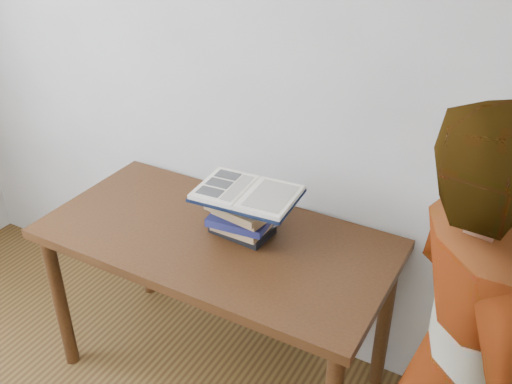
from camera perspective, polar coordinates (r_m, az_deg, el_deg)
The scene contains 4 objects.
desk at distance 2.32m, azimuth -3.99°, elevation -6.31°, with size 1.40×0.70×0.75m.
book_stack at distance 2.20m, azimuth -1.45°, elevation -2.32°, with size 0.26×0.22×0.18m.
open_book at distance 2.14m, azimuth -0.89°, elevation -0.15°, with size 0.40×0.29×0.03m.
reader at distance 1.74m, azimuth 19.40°, elevation -16.85°, with size 0.59×0.38×1.61m, color tan.
Camera 1 is at (1.14, -0.16, 2.03)m, focal length 40.00 mm.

